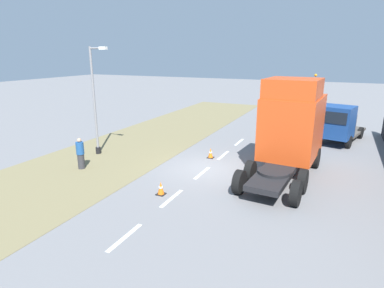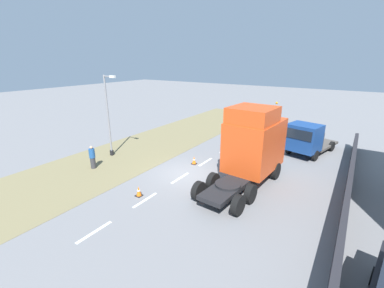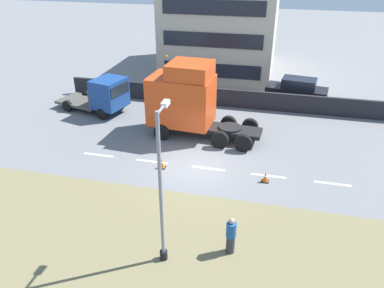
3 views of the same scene
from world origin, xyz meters
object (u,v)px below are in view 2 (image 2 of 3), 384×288
(traffic_cone_trailing, at_px, (194,160))
(lamp_post, at_px, (109,120))
(flatbed_truck, at_px, (306,139))
(traffic_cone_lead, at_px, (139,191))
(lorry_cab, at_px, (253,145))
(pedestrian, at_px, (92,157))

(traffic_cone_trailing, bearing_deg, lamp_post, -161.93)
(flatbed_truck, height_order, traffic_cone_lead, flatbed_truck)
(lorry_cab, relative_size, traffic_cone_trailing, 12.21)
(flatbed_truck, distance_m, traffic_cone_trailing, 8.84)
(lorry_cab, bearing_deg, lamp_post, -166.21)
(flatbed_truck, distance_m, pedestrian, 15.76)
(lorry_cab, bearing_deg, flatbed_truck, 76.97)
(flatbed_truck, distance_m, traffic_cone_lead, 13.28)
(lamp_post, relative_size, pedestrian, 3.75)
(lamp_post, bearing_deg, pedestrian, -70.37)
(pedestrian, xyz_separation_m, traffic_cone_lead, (5.31, -1.04, -0.51))
(traffic_cone_lead, bearing_deg, lamp_post, 150.82)
(lamp_post, relative_size, traffic_cone_trailing, 10.55)
(pedestrian, distance_m, traffic_cone_lead, 5.43)
(flatbed_truck, relative_size, pedestrian, 3.47)
(traffic_cone_lead, bearing_deg, lorry_cab, 50.03)
(lamp_post, bearing_deg, flatbed_truck, 33.09)
(flatbed_truck, height_order, traffic_cone_trailing, flatbed_truck)
(flatbed_truck, height_order, pedestrian, flatbed_truck)
(lorry_cab, xyz_separation_m, flatbed_truck, (1.96, 6.36, -0.96))
(lorry_cab, distance_m, pedestrian, 10.69)
(flatbed_truck, bearing_deg, lamp_post, 47.51)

